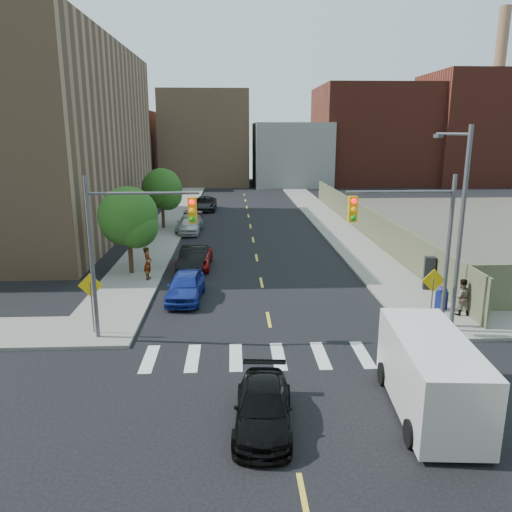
{
  "coord_description": "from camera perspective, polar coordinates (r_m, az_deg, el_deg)",
  "views": [
    {
      "loc": [
        -1.65,
        -14.24,
        8.73
      ],
      "look_at": [
        -0.39,
        12.53,
        2.0
      ],
      "focal_mm": 35.0,
      "sensor_mm": 36.0,
      "label": 1
    }
  ],
  "objects": [
    {
      "name": "payphone",
      "position": [
        29.32,
        19.15,
        -1.84
      ],
      "size": [
        0.63,
        0.56,
        1.85
      ],
      "primitive_type": "cube",
      "rotation": [
        0.0,
        0.0,
        -0.22
      ],
      "color": "black",
      "rests_on": "sidewalk_ne"
    },
    {
      "name": "fence_north",
      "position": [
        44.34,
        12.08,
        4.08
      ],
      "size": [
        0.12,
        44.0,
        2.5
      ],
      "primitive_type": "cube",
      "color": "#6B6F4D",
      "rests_on": "ground"
    },
    {
      "name": "parked_car_red",
      "position": [
        32.9,
        -7.05,
        -0.23
      ],
      "size": [
        2.28,
        4.7,
        1.29
      ],
      "primitive_type": "imported",
      "rotation": [
        0.0,
        0.0,
        -0.03
      ],
      "color": "maroon",
      "rests_on": "ground"
    },
    {
      "name": "warn_sign_midwest",
      "position": [
        35.43,
        -12.65,
        2.8
      ],
      "size": [
        1.06,
        0.06,
        2.83
      ],
      "color": "#59595E",
      "rests_on": "ground"
    },
    {
      "name": "pedestrian_east",
      "position": [
        25.79,
        22.4,
        -4.34
      ],
      "size": [
        0.88,
        0.69,
        1.78
      ],
      "primitive_type": "imported",
      "rotation": [
        0.0,
        0.0,
        3.12
      ],
      "color": "gray",
      "rests_on": "sidewalk_ne"
    },
    {
      "name": "streetlight_ne",
      "position": [
        23.58,
        22.11,
        4.5
      ],
      "size": [
        0.25,
        3.7,
        9.0
      ],
      "color": "#59595E",
      "rests_on": "ground"
    },
    {
      "name": "mailbox",
      "position": [
        26.27,
        20.45,
        -4.55
      ],
      "size": [
        0.6,
        0.54,
        1.2
      ],
      "rotation": [
        0.0,
        0.0,
        0.43
      ],
      "color": "navy",
      "rests_on": "sidewalk_ne"
    },
    {
      "name": "smokestack",
      "position": [
        95.02,
        25.72,
        15.95
      ],
      "size": [
        1.8,
        1.8,
        28.0
      ],
      "primitive_type": "cylinder",
      "color": "#8C6B4C",
      "rests_on": "ground"
    },
    {
      "name": "tree_west_far",
      "position": [
        46.02,
        -10.7,
        7.31
      ],
      "size": [
        3.66,
        3.64,
        5.52
      ],
      "color": "#332114",
      "rests_on": "ground"
    },
    {
      "name": "signal_nw",
      "position": [
        21.12,
        -14.48,
        2.17
      ],
      "size": [
        4.59,
        0.3,
        7.0
      ],
      "color": "#59595E",
      "rests_on": "ground"
    },
    {
      "name": "parked_car_silver",
      "position": [
        44.8,
        -7.59,
        3.72
      ],
      "size": [
        2.36,
        5.27,
        1.5
      ],
      "primitive_type": "imported",
      "rotation": [
        0.0,
        0.0,
        -0.05
      ],
      "color": "#989B9F",
      "rests_on": "ground"
    },
    {
      "name": "warn_sign_nw",
      "position": [
        22.65,
        -18.35,
        -3.94
      ],
      "size": [
        1.06,
        0.06,
        2.83
      ],
      "color": "#59595E",
      "rests_on": "ground"
    },
    {
      "name": "bg_bldg_center",
      "position": [
        84.87,
        3.92,
        11.55
      ],
      "size": [
        12.0,
        16.0,
        10.0
      ],
      "primitive_type": "cube",
      "color": "gray",
      "rests_on": "ground"
    },
    {
      "name": "bg_bldg_fareast",
      "position": [
        93.1,
        23.16,
        13.17
      ],
      "size": [
        14.0,
        16.0,
        18.0
      ],
      "primitive_type": "cube",
      "color": "#592319",
      "rests_on": "ground"
    },
    {
      "name": "cargo_van",
      "position": [
        17.14,
        19.15,
        -12.33
      ],
      "size": [
        2.65,
        5.67,
        2.53
      ],
      "rotation": [
        0.0,
        0.0,
        -0.08
      ],
      "color": "silver",
      "rests_on": "ground"
    },
    {
      "name": "parked_car_white",
      "position": [
        43.88,
        -7.69,
        3.46
      ],
      "size": [
        1.87,
        4.32,
        1.45
      ],
      "primitive_type": "imported",
      "rotation": [
        0.0,
        0.0,
        0.04
      ],
      "color": "#BDBDBD",
      "rests_on": "ground"
    },
    {
      "name": "parked_car_maroon",
      "position": [
        47.62,
        -7.31,
        4.27
      ],
      "size": [
        1.79,
        4.29,
        1.38
      ],
      "primitive_type": "imported",
      "rotation": [
        0.0,
        0.0,
        -0.08
      ],
      "color": "#420D11",
      "rests_on": "ground"
    },
    {
      "name": "bg_bldg_midwest",
      "position": [
        86.35,
        -5.73,
        13.22
      ],
      "size": [
        14.0,
        16.0,
        15.0
      ],
      "primitive_type": "cube",
      "color": "#8C6B4C",
      "rests_on": "ground"
    },
    {
      "name": "bg_bldg_west",
      "position": [
        86.7,
        -16.62,
        11.73
      ],
      "size": [
        14.0,
        18.0,
        12.0
      ],
      "primitive_type": "cube",
      "color": "#592319",
      "rests_on": "ground"
    },
    {
      "name": "signal_ne",
      "position": [
        22.03,
        17.66,
        2.44
      ],
      "size": [
        4.59,
        0.3,
        7.0
      ],
      "color": "#59595E",
      "rests_on": "ground"
    },
    {
      "name": "parked_car_blue",
      "position": [
        26.71,
        -8.05,
        -3.41
      ],
      "size": [
        2.0,
        4.51,
        1.51
      ],
      "primitive_type": "imported",
      "rotation": [
        0.0,
        0.0,
        -0.05
      ],
      "color": "navy",
      "rests_on": "ground"
    },
    {
      "name": "pedestrian_west",
      "position": [
        30.17,
        -12.27,
        -0.83
      ],
      "size": [
        0.5,
        0.73,
        1.95
      ],
      "primitive_type": "imported",
      "rotation": [
        0.0,
        0.0,
        1.52
      ],
      "color": "gray",
      "rests_on": "sidewalk_nw"
    },
    {
      "name": "warn_sign_ne",
      "position": [
        23.53,
        19.57,
        -3.37
      ],
      "size": [
        1.06,
        0.06,
        2.83
      ],
      "color": "#59595E",
      "rests_on": "ground"
    },
    {
      "name": "bg_bldg_east",
      "position": [
        89.42,
        13.0,
        13.29
      ],
      "size": [
        18.0,
        18.0,
        16.0
      ],
      "primitive_type": "cube",
      "color": "#592319",
      "rests_on": "ground"
    },
    {
      "name": "sidewalk_nw",
      "position": [
        56.73,
        -8.87,
        5.16
      ],
      "size": [
        3.5,
        73.0,
        0.15
      ],
      "primitive_type": "cube",
      "color": "gray",
      "rests_on": "ground"
    },
    {
      "name": "ground",
      "position": [
        16.78,
        3.52,
        -17.28
      ],
      "size": [
        160.0,
        160.0,
        0.0
      ],
      "primitive_type": "plane",
      "color": "black",
      "rests_on": "ground"
    },
    {
      "name": "parked_car_black",
      "position": [
        32.06,
        -7.16,
        -0.39
      ],
      "size": [
        1.89,
        4.73,
        1.53
      ],
      "primitive_type": "imported",
      "rotation": [
        0.0,
        0.0,
        -0.06
      ],
      "color": "black",
      "rests_on": "ground"
    },
    {
      "name": "black_sedan",
      "position": [
        15.76,
        0.83,
        -16.9
      ],
      "size": [
        2.06,
        4.36,
        1.23
      ],
      "primitive_type": "imported",
      "rotation": [
        0.0,
        0.0,
        -0.08
      ],
      "color": "black",
      "rests_on": "ground"
    },
    {
      "name": "tree_west_near",
      "position": [
        31.38,
        -14.37,
        4.03
      ],
      "size": [
        3.66,
        3.64,
        5.52
      ],
      "color": "#332114",
      "rests_on": "ground"
    },
    {
      "name": "sidewalk_ne",
      "position": [
        57.18,
        6.83,
        5.3
      ],
      "size": [
        3.5,
        73.0,
        0.15
      ],
      "primitive_type": "cube",
      "color": "gray",
      "rests_on": "ground"
    },
    {
      "name": "parked_car_grey",
      "position": [
        56.92,
        -5.89,
        5.98
      ],
      "size": [
        2.58,
        5.53,
        1.53
      ],
      "primitive_type": "imported",
      "rotation": [
        0.0,
        0.0,
        -0.01
      ],
      "color": "black",
      "rests_on": "ground"
    }
  ]
}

